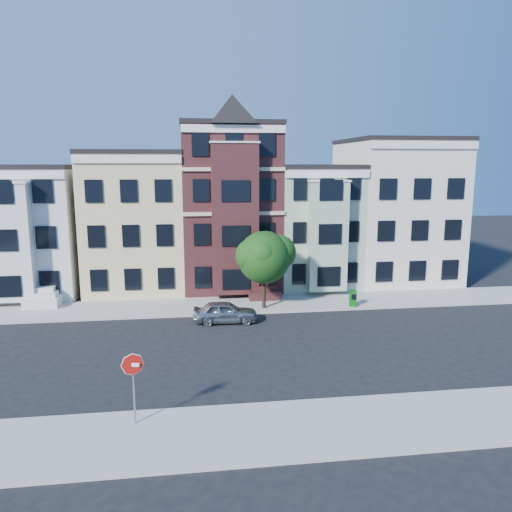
{
  "coord_description": "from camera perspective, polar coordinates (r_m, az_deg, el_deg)",
  "views": [
    {
      "loc": [
        -3.16,
        -24.01,
        9.4
      ],
      "look_at": [
        0.62,
        3.6,
        4.2
      ],
      "focal_mm": 35.0,
      "sensor_mm": 36.0,
      "label": 1
    }
  ],
  "objects": [
    {
      "name": "house_cream",
      "position": [
        42.14,
        15.59,
        4.87
      ],
      "size": [
        8.0,
        9.0,
        11.0
      ],
      "primitive_type": "cube",
      "color": "silver",
      "rests_on": "ground"
    },
    {
      "name": "far_sidewalk",
      "position": [
        33.49,
        -2.09,
        -5.6
      ],
      "size": [
        60.0,
        4.0,
        0.15
      ],
      "primitive_type": "cube",
      "color": "#9E9B93",
      "rests_on": "ground"
    },
    {
      "name": "stop_sign",
      "position": [
        18.84,
        -13.81,
        -14.04
      ],
      "size": [
        0.83,
        0.23,
        3.0
      ],
      "primitive_type": null,
      "rotation": [
        0.0,
        0.0,
        -0.14
      ],
      "color": "red",
      "rests_on": "near_sidewalk"
    },
    {
      "name": "house_brown",
      "position": [
        38.79,
        -3.11,
        5.53
      ],
      "size": [
        7.0,
        9.0,
        12.0
      ],
      "primitive_type": "cube",
      "color": "#3C1A1B",
      "rests_on": "ground"
    },
    {
      "name": "house_white",
      "position": [
        40.59,
        -24.72,
        2.67
      ],
      "size": [
        8.0,
        9.0,
        9.0
      ],
      "primitive_type": "cube",
      "color": "silver",
      "rests_on": "ground"
    },
    {
      "name": "parked_car",
      "position": [
        30.02,
        -3.55,
        -6.4
      ],
      "size": [
        3.88,
        1.69,
        1.3
      ],
      "primitive_type": "imported",
      "rotation": [
        0.0,
        0.0,
        1.53
      ],
      "color": "#989CA0",
      "rests_on": "ground"
    },
    {
      "name": "near_sidewalk",
      "position": [
        18.8,
        3.09,
        -19.19
      ],
      "size": [
        60.0,
        4.0,
        0.15
      ],
      "primitive_type": "cube",
      "color": "#9E9B93",
      "rests_on": "ground"
    },
    {
      "name": "ground",
      "position": [
        25.98,
        -0.29,
        -10.65
      ],
      "size": [
        120.0,
        120.0,
        0.0
      ],
      "primitive_type": "plane",
      "color": "black"
    },
    {
      "name": "house_yellow",
      "position": [
        38.95,
        -13.44,
        3.8
      ],
      "size": [
        7.0,
        9.0,
        10.0
      ],
      "primitive_type": "cube",
      "color": "beige",
      "rests_on": "ground"
    },
    {
      "name": "house_green",
      "position": [
        40.0,
        6.25,
        3.47
      ],
      "size": [
        6.0,
        9.0,
        9.0
      ],
      "primitive_type": "cube",
      "color": "#A4B699",
      "rests_on": "ground"
    },
    {
      "name": "newspaper_box",
      "position": [
        33.39,
        11.01,
        -4.78
      ],
      "size": [
        0.59,
        0.56,
        1.04
      ],
      "primitive_type": "cube",
      "rotation": [
        0.0,
        0.0,
        -0.4
      ],
      "color": "#0A580F",
      "rests_on": "far_sidewalk"
    },
    {
      "name": "street_tree",
      "position": [
        31.84,
        0.92,
        -0.57
      ],
      "size": [
        6.66,
        6.66,
        6.19
      ],
      "primitive_type": null,
      "rotation": [
        0.0,
        0.0,
        -0.3
      ],
      "color": "#225219",
      "rests_on": "far_sidewalk"
    }
  ]
}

